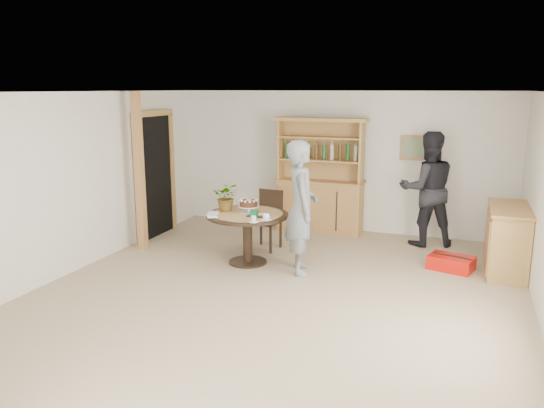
{
  "coord_description": "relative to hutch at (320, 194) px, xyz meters",
  "views": [
    {
      "loc": [
        2.1,
        -5.82,
        2.54
      ],
      "look_at": [
        -0.25,
        0.58,
        1.05
      ],
      "focal_mm": 35.0,
      "sensor_mm": 36.0,
      "label": 1
    }
  ],
  "objects": [
    {
      "name": "birthday_cake",
      "position": [
        -0.53,
        -2.08,
        0.19
      ],
      "size": [
        0.3,
        0.3,
        0.2
      ],
      "color": "white",
      "rests_on": "dining_table"
    },
    {
      "name": "teen_boy",
      "position": [
        0.32,
        -2.23,
        0.24
      ],
      "size": [
        0.67,
        0.8,
        1.86
      ],
      "primitive_type": "imported",
      "rotation": [
        0.0,
        0.0,
        1.97
      ],
      "color": "slate",
      "rests_on": "ground"
    },
    {
      "name": "coffee_cup_b",
      "position": [
        -0.25,
        -2.58,
        0.11
      ],
      "size": [
        0.15,
        0.15,
        0.08
      ],
      "color": "white",
      "rests_on": "dining_table"
    },
    {
      "name": "doorway",
      "position": [
        -2.63,
        -1.24,
        0.42
      ],
      "size": [
        0.13,
        1.1,
        2.18
      ],
      "color": "black",
      "rests_on": "ground"
    },
    {
      "name": "room_shell",
      "position": [
        0.3,
        -3.23,
        1.05
      ],
      "size": [
        6.04,
        7.04,
        2.52
      ],
      "color": "white",
      "rests_on": "ground"
    },
    {
      "name": "napkins",
      "position": [
        -0.94,
        -2.44,
        0.09
      ],
      "size": [
        0.24,
        0.33,
        0.03
      ],
      "color": "white",
      "rests_on": "dining_table"
    },
    {
      "name": "coffee_cup_a",
      "position": [
        -0.13,
        -2.41,
        0.11
      ],
      "size": [
        0.15,
        0.15,
        0.09
      ],
      "color": "white",
      "rests_on": "dining_table"
    },
    {
      "name": "gift_tray",
      "position": [
        -0.31,
        -2.25,
        0.1
      ],
      "size": [
        0.3,
        0.2,
        0.08
      ],
      "color": "black",
      "rests_on": "dining_table"
    },
    {
      "name": "red_suitcase",
      "position": [
        2.32,
        -1.4,
        -0.59
      ],
      "size": [
        0.68,
        0.54,
        0.21
      ],
      "rotation": [
        0.0,
        0.0,
        -0.27
      ],
      "color": "red",
      "rests_on": "ground"
    },
    {
      "name": "dining_chair",
      "position": [
        -0.52,
        -1.3,
        -0.15
      ],
      "size": [
        0.47,
        0.47,
        0.95
      ],
      "rotation": [
        0.0,
        0.0,
        -0.12
      ],
      "color": "black",
      "rests_on": "ground"
    },
    {
      "name": "sideboard",
      "position": [
        3.04,
        -1.24,
        -0.22
      ],
      "size": [
        0.54,
        1.26,
        0.94
      ],
      "color": "tan",
      "rests_on": "ground"
    },
    {
      "name": "hutch",
      "position": [
        0.0,
        0.0,
        0.0
      ],
      "size": [
        1.62,
        0.54,
        2.04
      ],
      "color": "tan",
      "rests_on": "ground"
    },
    {
      "name": "pine_post",
      "position": [
        -2.4,
        -2.04,
        0.56
      ],
      "size": [
        0.12,
        0.12,
        2.5
      ],
      "primitive_type": "cube",
      "color": "tan",
      "rests_on": "ground"
    },
    {
      "name": "ground",
      "position": [
        0.3,
        -3.24,
        -0.69
      ],
      "size": [
        7.0,
        7.0,
        0.0
      ],
      "primitive_type": "plane",
      "color": "tan",
      "rests_on": "ground"
    },
    {
      "name": "dining_table",
      "position": [
        -0.53,
        -2.13,
        -0.08
      ],
      "size": [
        1.2,
        1.2,
        0.76
      ],
      "color": "black",
      "rests_on": "ground"
    },
    {
      "name": "flower_vase",
      "position": [
        -0.88,
        -2.08,
        0.28
      ],
      "size": [
        0.47,
        0.44,
        0.42
      ],
      "primitive_type": "imported",
      "rotation": [
        0.0,
        0.0,
        0.35
      ],
      "color": "#3F7233",
      "rests_on": "dining_table"
    },
    {
      "name": "adult_person",
      "position": [
        1.86,
        -0.24,
        0.25
      ],
      "size": [
        1.1,
        0.98,
        1.88
      ],
      "primitive_type": "imported",
      "rotation": [
        0.0,
        0.0,
        3.49
      ],
      "color": "black",
      "rests_on": "ground"
    }
  ]
}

